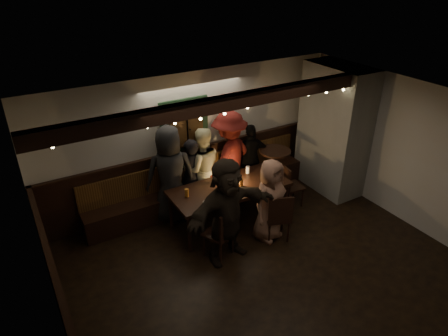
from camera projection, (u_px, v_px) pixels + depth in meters
room at (272, 159)px, 7.36m from camera, size 6.02×5.01×2.62m
dining_table at (230, 190)px, 7.11m from camera, size 2.15×0.92×0.93m
chair_near_left at (223, 231)px, 6.37m from camera, size 0.54×0.54×0.91m
chair_near_right at (279, 215)px, 6.74m from camera, size 0.54×0.54×0.92m
chair_end at (289, 183)px, 7.73m from camera, size 0.44×0.44×0.87m
high_top at (274, 167)px, 8.05m from camera, size 0.62×0.62×1.00m
person_a at (171, 175)px, 7.16m from camera, size 1.01×0.77×1.84m
person_b at (191, 176)px, 7.47m from camera, size 0.61×0.46×1.50m
person_c at (202, 168)px, 7.58m from camera, size 0.91×0.77×1.64m
person_d at (229, 158)px, 7.72m from camera, size 1.39×1.12×1.87m
person_e at (251, 159)px, 8.11m from camera, size 0.93×0.55×1.48m
person_f at (227, 211)px, 6.19m from camera, size 1.71×0.74×1.78m
person_g at (270, 200)px, 6.72m from camera, size 0.84×0.66×1.50m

